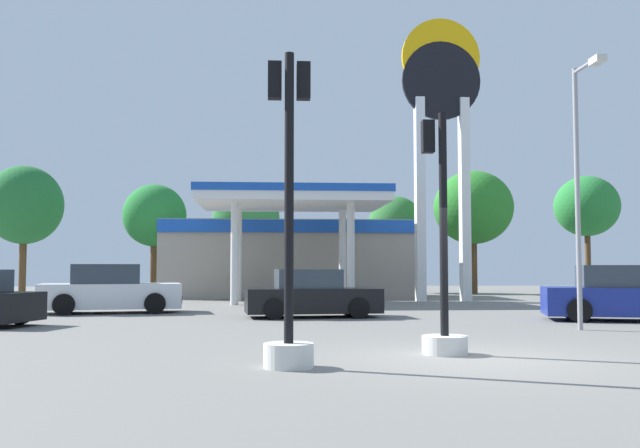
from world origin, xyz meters
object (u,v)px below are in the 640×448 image
tree_0 (24,205)px  tree_4 (473,208)px  tree_2 (246,219)px  tree_3 (396,227)px  station_pole_sign (442,123)px  traffic_signal_1 (289,262)px  car_3 (312,296)px  car_0 (623,296)px  tree_1 (155,216)px  traffic_signal_0 (442,290)px  car_2 (110,291)px  tree_5 (587,207)px  corner_streetlamp (581,168)px

tree_0 → tree_4: 25.21m
tree_2 → tree_3: tree_2 is taller
station_pole_sign → traffic_signal_1: (-7.30, -19.99, -6.33)m
car_3 → tree_0: bearing=127.9°
station_pole_sign → car_3: station_pole_sign is taller
car_0 → tree_1: size_ratio=0.76×
traffic_signal_1 → traffic_signal_0: bearing=27.7°
tree_0 → tree_1: tree_0 is taller
tree_4 → car_2: bearing=-136.9°
car_2 → tree_3: 21.78m
station_pole_sign → tree_3: bearing=91.1°
station_pole_sign → car_0: size_ratio=2.73×
tree_0 → tree_5: 32.37m
traffic_signal_1 → corner_streetlamp: (7.05, 5.55, 2.27)m
tree_4 → car_0: bearing=-94.8°
traffic_signal_1 → corner_streetlamp: 9.26m
traffic_signal_1 → tree_0: 33.05m
station_pole_sign → tree_4: (3.87, 8.45, -3.03)m
station_pole_sign → tree_4: bearing=65.4°
traffic_signal_1 → tree_0: bearing=115.2°
tree_1 → corner_streetlamp: (13.76, -23.54, -0.51)m
car_0 → traffic_signal_1: traffic_signal_1 is taller
traffic_signal_1 → corner_streetlamp: bearing=38.2°
car_3 → tree_5: bearing=47.9°
traffic_signal_0 → tree_0: 33.11m
corner_streetlamp → tree_3: bearing=89.9°
station_pole_sign → corner_streetlamp: bearing=-91.0°
tree_2 → tree_4: bearing=-10.4°
tree_3 → tree_5: (11.27, -0.71, 1.19)m
car_2 → car_3: (6.43, -2.42, -0.07)m
traffic_signal_1 → tree_0: size_ratio=0.66×
tree_3 → tree_2: bearing=177.6°
traffic_signal_0 → car_2: bearing=125.3°
tree_0 → tree_2: tree_0 is taller
tree_3 → car_2: bearing=-125.6°
car_0 → tree_5: tree_5 is taller
station_pole_sign → tree_2: (-8.99, 10.80, -3.56)m
car_3 → corner_streetlamp: 8.45m
car_2 → car_3: 6.87m
tree_3 → tree_4: tree_4 is taller
car_0 → corner_streetlamp: (-2.44, -2.89, 3.13)m
tree_2 → corner_streetlamp: bearing=-70.9°
tree_4 → traffic_signal_1: bearing=-111.4°
tree_1 → tree_2: tree_2 is taller
traffic_signal_1 → tree_0: (-14.01, 29.74, 3.40)m
tree_3 → corner_streetlamp: (-0.04, -24.87, -0.06)m
traffic_signal_1 → tree_0: tree_0 is taller
station_pole_sign → tree_3: (-0.20, 10.43, -4.00)m
station_pole_sign → traffic_signal_1: 22.20m
tree_3 → tree_4: (4.08, -1.98, 0.97)m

